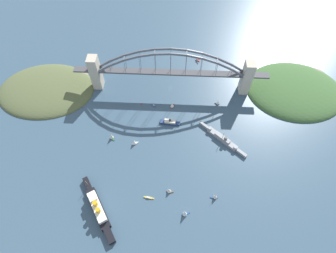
{
  "coord_description": "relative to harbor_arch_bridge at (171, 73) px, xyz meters",
  "views": [
    {
      "loc": [
        -10.18,
        293.15,
        320.64
      ],
      "look_at": [
        0.0,
        78.65,
        8.0
      ],
      "focal_mm": 29.42,
      "sensor_mm": 36.0,
      "label": 1
    }
  ],
  "objects": [
    {
      "name": "ocean_liner",
      "position": [
        75.87,
        195.17,
        -26.13
      ],
      "size": [
        52.42,
        77.18,
        18.76
      ],
      "color": "black",
      "rests_on": "ground"
    },
    {
      "name": "headland_west_shore",
      "position": [
        -194.38,
        -5.29,
        -31.68
      ],
      "size": [
        148.38,
        123.74,
        25.78
      ],
      "color": "#3D6033",
      "rests_on": "ground"
    },
    {
      "name": "channel_marker_buoy",
      "position": [
        41.87,
        33.8,
        -30.56
      ],
      "size": [
        2.2,
        2.2,
        2.75
      ],
      "color": "red",
      "rests_on": "ground"
    },
    {
      "name": "naval_cruiser",
      "position": [
        -75.15,
        91.95,
        -28.66
      ],
      "size": [
        61.91,
        55.05,
        16.94
      ],
      "color": "gray",
      "rests_on": "ground"
    },
    {
      "name": "small_boat_6",
      "position": [
        76.34,
        96.18,
        -26.6
      ],
      "size": [
        7.95,
        8.44,
        10.96
      ],
      "color": "#2D6B3D",
      "rests_on": "ground"
    },
    {
      "name": "small_boat_8",
      "position": [
        -4.17,
        37.48,
        -27.76
      ],
      "size": [
        6.99,
        8.98,
        8.47
      ],
      "color": "#B2231E",
      "rests_on": "ground"
    },
    {
      "name": "small_boat_7",
      "position": [
        44.61,
        103.62,
        -27.35
      ],
      "size": [
        9.31,
        7.28,
        9.42
      ],
      "color": "silver",
      "rests_on": "ground"
    },
    {
      "name": "small_boat_4",
      "position": [
        23.43,
        36.98,
        -30.75
      ],
      "size": [
        6.68,
        5.35,
        2.62
      ],
      "color": "#234C8C",
      "rests_on": "ground"
    },
    {
      "name": "small_boat_3",
      "position": [
        -60.84,
        173.98,
        -27.3
      ],
      "size": [
        9.18,
        5.27,
        9.46
      ],
      "color": "#234C8C",
      "rests_on": "ground"
    },
    {
      "name": "ground_plane",
      "position": [
        0.0,
        -0.0,
        -31.68
      ],
      "size": [
        1400.0,
        1400.0,
        0.0
      ],
      "primitive_type": "plane",
      "color": "#385166"
    },
    {
      "name": "small_boat_0",
      "position": [
        -24.98,
        195.96,
        -26.23
      ],
      "size": [
        9.82,
        7.37,
        11.78
      ],
      "color": "#234C8C",
      "rests_on": "ground"
    },
    {
      "name": "harbor_arch_bridge",
      "position": [
        0.0,
        0.0,
        0.0
      ],
      "size": [
        285.98,
        17.29,
        74.36
      ],
      "color": "#BCB29E",
      "rests_on": "ground"
    },
    {
      "name": "harbor_ferry_steamer",
      "position": [
        -1.98,
        67.28,
        -29.03
      ],
      "size": [
        28.87,
        8.89,
        8.46
      ],
      "color": "navy",
      "rests_on": "ground"
    },
    {
      "name": "headland_east_shore",
      "position": [
        190.74,
        12.01,
        -31.68
      ],
      "size": [
        148.35,
        115.4,
        19.74
      ],
      "color": "#515B38",
      "rests_on": "ground"
    },
    {
      "name": "small_boat_2",
      "position": [
        -71.95,
        28.89,
        -27.85
      ],
      "size": [
        7.33,
        4.91,
        8.02
      ],
      "color": "black",
      "rests_on": "ground"
    },
    {
      "name": "small_boat_5",
      "position": [
        -5.76,
        169.22,
        -27.59
      ],
      "size": [
        9.03,
        5.4,
        8.64
      ],
      "color": "brown",
      "rests_on": "ground"
    },
    {
      "name": "seaplane_taxiing_near_bridge",
      "position": [
        -43.93,
        -64.9,
        -29.62
      ],
      "size": [
        7.7,
        11.0,
        4.94
      ],
      "color": "#B7B7B2",
      "rests_on": "ground"
    },
    {
      "name": "small_boat_1",
      "position": [
        18.55,
        178.15,
        -30.98
      ],
      "size": [
        12.88,
        3.42,
        1.93
      ],
      "color": "gold",
      "rests_on": "ground"
    }
  ]
}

